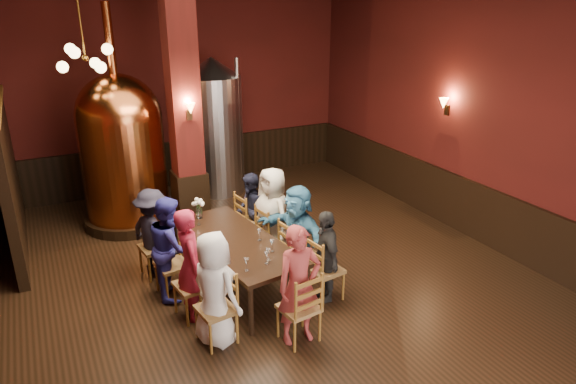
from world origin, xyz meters
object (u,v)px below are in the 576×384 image
steel_vessel (215,126)px  rose_vase (199,205)px  person_1 (191,264)px  copper_kettle (123,149)px  dining_table (236,243)px  person_0 (215,289)px  person_2 (171,247)px

steel_vessel → rose_vase: 3.26m
person_1 → copper_kettle: (-0.16, 3.48, 0.66)m
dining_table → rose_vase: 1.04m
person_0 → person_1: person_1 is taller
person_1 → rose_vase: size_ratio=4.63×
person_0 → steel_vessel: steel_vessel is taller
copper_kettle → dining_table: bearing=-72.4°
steel_vessel → person_1: bearing=-113.4°
person_1 → copper_kettle: 3.54m
person_1 → person_2: bearing=15.5°
person_0 → steel_vessel: size_ratio=0.51×
person_2 → person_0: bearing=-159.1°
person_1 → steel_vessel: steel_vessel is taller
person_2 → steel_vessel: bearing=-15.0°
rose_vase → person_1: bearing=-112.0°
dining_table → person_0: person_0 is taller
person_2 → steel_vessel: (1.98, 3.71, 0.70)m
copper_kettle → steel_vessel: (2.05, 0.89, 0.00)m
steel_vessel → dining_table: bearing=-105.5°
dining_table → person_1: 0.92m
person_0 → person_1: (-0.09, 0.66, 0.04)m
steel_vessel → rose_vase: (-1.31, -2.94, -0.47)m
dining_table → rose_vase: bearing=95.1°
dining_table → rose_vase: rose_vase is taller
dining_table → steel_vessel: (1.09, 3.92, 0.75)m
dining_table → person_1: person_1 is taller
steel_vessel → rose_vase: size_ratio=8.61×
dining_table → copper_kettle: 3.27m
copper_kettle → steel_vessel: size_ratio=1.37×
person_0 → person_1: bearing=-15.7°
dining_table → person_2: (-0.89, 0.21, 0.05)m
person_2 → steel_vessel: steel_vessel is taller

